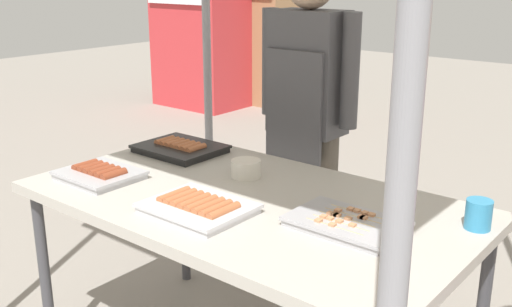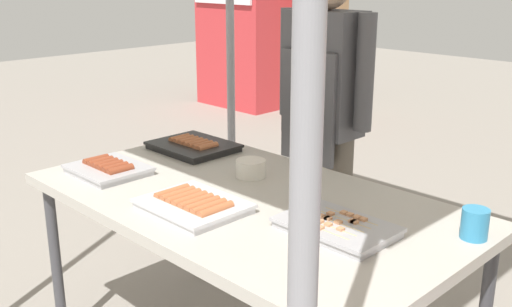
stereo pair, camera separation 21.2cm
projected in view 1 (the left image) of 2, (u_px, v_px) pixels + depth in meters
name	position (u px, v px, depth m)	size (l,w,h in m)	color
stall_table	(247.00, 211.00, 2.15)	(1.60, 0.90, 0.75)	#B7B2A8
tray_grilled_sausages	(198.00, 207.00, 1.99)	(0.34, 0.27, 0.05)	silver
tray_meat_skewers	(346.00, 223.00, 1.87)	(0.35, 0.24, 0.04)	#ADADB2
tray_pork_links	(180.00, 148.00, 2.65)	(0.36, 0.29, 0.05)	black
tray_spring_rolls	(99.00, 174.00, 2.31)	(0.30, 0.25, 0.05)	#ADADB2
condiment_bowl	(246.00, 169.00, 2.33)	(0.12, 0.12, 0.07)	silver
drink_cup_near_edge	(478.00, 214.00, 1.86)	(0.08, 0.08, 0.09)	#338CBF
vendor_woman	(307.00, 104.00, 2.78)	(0.52, 0.23, 1.57)	#595147
neighbor_stall_left	(203.00, 32.00, 6.82)	(1.00, 0.77, 1.69)	#C63338
neighbor_stall_right	(263.00, 27.00, 6.93)	(0.74, 0.54, 1.77)	#9E724C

